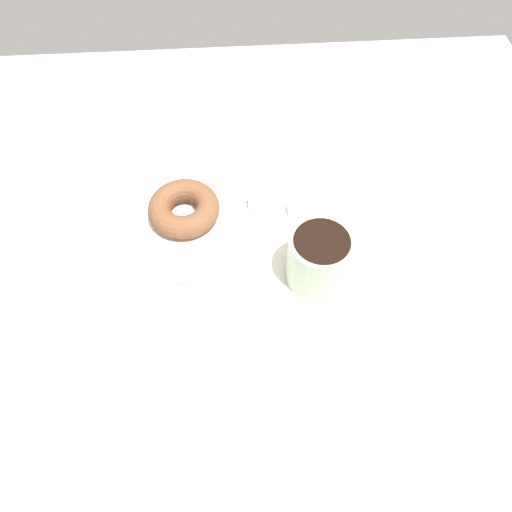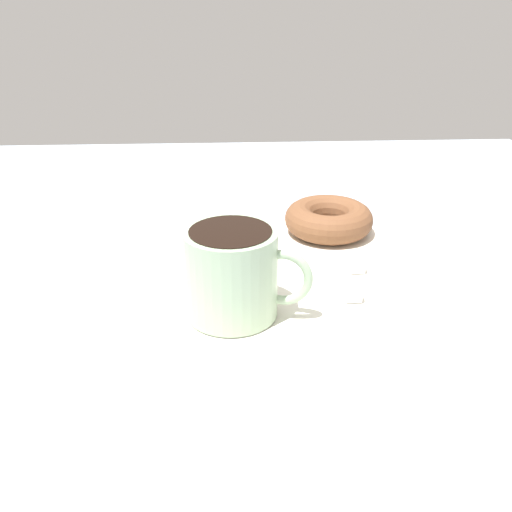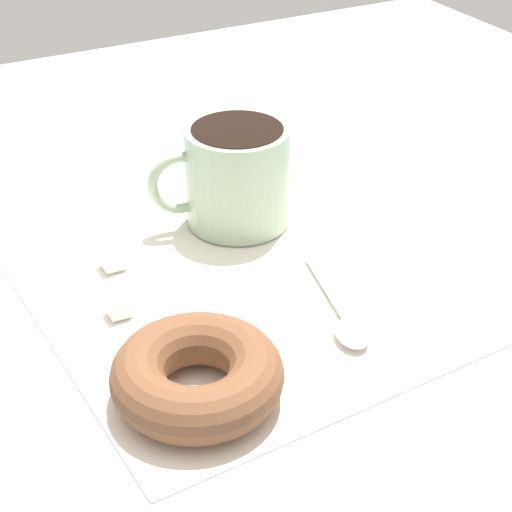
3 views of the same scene
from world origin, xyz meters
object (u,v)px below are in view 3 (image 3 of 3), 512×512
Objects in this scene: spoon at (347,320)px; donut at (197,375)px; sugar_cube at (118,305)px; sugar_cube_extra at (112,258)px; coffee_cup at (236,174)px.

donut is at bearing -170.97° from spoon.
spoon is at bearing -32.18° from sugar_cube.
sugar_cube_extra is (1.84, 6.46, 0.04)cm from sugar_cube.
coffee_cup reaches higher than spoon.
coffee_cup is 23.91cm from donut.
donut is at bearing -122.94° from coffee_cup.
donut reaches higher than spoon.
spoon is (0.37, -17.82, -4.26)cm from coffee_cup.
donut is 17.87cm from sugar_cube_extra.
sugar_cube_extra is at bearing 88.72° from donut.
sugar_cube is (-14.73, 9.27, 0.43)cm from spoon.
donut reaches higher than sugar_cube.
coffee_cup is 17.15cm from sugar_cube.
donut is at bearing -91.28° from sugar_cube_extra.
coffee_cup reaches higher than sugar_cube_extra.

